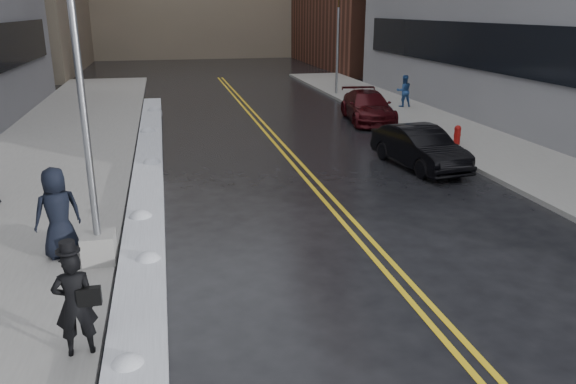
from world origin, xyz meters
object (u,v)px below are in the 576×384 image
pedestrian_fedora (75,304)px  pedestrian_c (58,213)px  fire_hydrant (457,134)px  car_maroon (368,107)px  lamppost (88,148)px  pedestrian_east (404,91)px  car_black (420,147)px  traffic_signal (338,38)px

pedestrian_fedora → pedestrian_c: pedestrian_c is taller
fire_hydrant → car_maroon: 5.96m
lamppost → pedestrian_east: size_ratio=4.63×
pedestrian_east → car_black: pedestrian_east is taller
lamppost → fire_hydrant: bearing=33.0°
pedestrian_c → car_black: pedestrian_c is taller
pedestrian_east → fire_hydrant: bearing=83.1°
pedestrian_fedora → car_maroon: pedestrian_fedora is taller
pedestrian_c → car_maroon: bearing=-153.9°
fire_hydrant → car_maroon: (-1.50, 5.76, 0.15)m
traffic_signal → car_black: bearing=-97.4°
fire_hydrant → pedestrian_fedora: size_ratio=0.44×
pedestrian_fedora → pedestrian_c: 3.83m
lamppost → fire_hydrant: (12.30, 8.00, -1.98)m
lamppost → car_maroon: bearing=51.9°
fire_hydrant → pedestrian_c: 15.12m
pedestrian_fedora → lamppost: bearing=-96.1°
lamppost → traffic_signal: bearing=61.8°
car_black → car_maroon: size_ratio=0.87×
pedestrian_c → pedestrian_east: size_ratio=1.16×
lamppost → traffic_signal: size_ratio=1.27×
fire_hydrant → car_maroon: bearing=104.6°
pedestrian_c → car_black: size_ratio=0.46×
pedestrian_fedora → car_black: bearing=-143.5°
pedestrian_fedora → car_maroon: 20.18m
pedestrian_fedora → pedestrian_c: size_ratio=0.87×
car_black → car_maroon: (1.11, 8.02, 0.01)m
fire_hydrant → traffic_signal: bearing=92.0°
lamppost → pedestrian_fedora: bearing=-89.6°
traffic_signal → car_maroon: (-1.00, -8.24, -2.71)m
traffic_signal → pedestrian_c: bearing=-120.3°
pedestrian_east → car_maroon: pedestrian_east is taller
pedestrian_fedora → car_maroon: (10.78, 17.06, -0.28)m
traffic_signal → pedestrian_east: bearing=-70.0°
fire_hydrant → traffic_signal: traffic_signal is taller
car_black → car_maroon: 8.10m
fire_hydrant → car_black: car_black is taller
pedestrian_east → car_maroon: size_ratio=0.34×
car_black → traffic_signal: bearing=74.8°
traffic_signal → pedestrian_fedora: traffic_signal is taller
pedestrian_fedora → car_black: 13.23m
car_maroon → pedestrian_c: bearing=-123.8°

